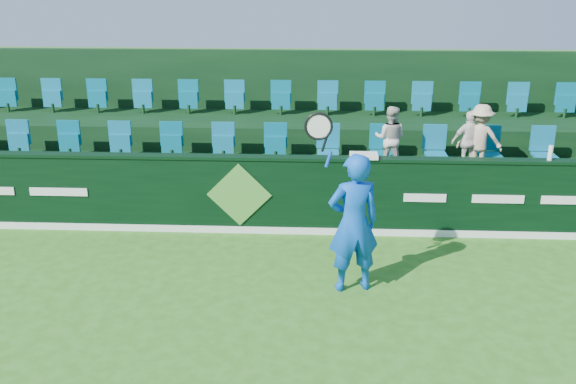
# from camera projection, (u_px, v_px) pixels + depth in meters

# --- Properties ---
(ground) EXTENTS (60.00, 60.00, 0.00)m
(ground) POSITION_uv_depth(u_px,v_px,m) (200.00, 366.00, 7.35)
(ground) COLOR #296618
(ground) RESTS_ON ground
(sponsor_hoarding) EXTENTS (16.00, 0.25, 1.35)m
(sponsor_hoarding) POSITION_uv_depth(u_px,v_px,m) (240.00, 194.00, 10.89)
(sponsor_hoarding) COLOR black
(sponsor_hoarding) RESTS_ON ground
(stand_tier_front) EXTENTS (16.00, 2.00, 0.80)m
(stand_tier_front) POSITION_uv_depth(u_px,v_px,m) (247.00, 188.00, 12.02)
(stand_tier_front) COLOR black
(stand_tier_front) RESTS_ON ground
(stand_tier_back) EXTENTS (16.00, 1.80, 1.30)m
(stand_tier_back) POSITION_uv_depth(u_px,v_px,m) (257.00, 148.00, 13.73)
(stand_tier_back) COLOR black
(stand_tier_back) RESTS_ON ground
(stand_rear) EXTENTS (16.00, 4.10, 2.60)m
(stand_rear) POSITION_uv_depth(u_px,v_px,m) (258.00, 118.00, 13.96)
(stand_rear) COLOR black
(stand_rear) RESTS_ON ground
(seat_row_front) EXTENTS (13.50, 0.50, 0.60)m
(seat_row_front) POSITION_uv_depth(u_px,v_px,m) (249.00, 146.00, 12.17)
(seat_row_front) COLOR #106D8F
(seat_row_front) RESTS_ON stand_tier_front
(seat_row_back) EXTENTS (13.50, 0.50, 0.60)m
(seat_row_back) POSITION_uv_depth(u_px,v_px,m) (257.00, 101.00, 13.69)
(seat_row_back) COLOR #106D8F
(seat_row_back) RESTS_ON stand_tier_back
(tennis_player) EXTENTS (1.15, 0.64, 2.61)m
(tennis_player) POSITION_uv_depth(u_px,v_px,m) (353.00, 222.00, 8.81)
(tennis_player) COLOR blue
(tennis_player) RESTS_ON ground
(spectator_left) EXTENTS (0.66, 0.57, 1.18)m
(spectator_left) POSITION_uv_depth(u_px,v_px,m) (390.00, 138.00, 11.59)
(spectator_left) COLOR beige
(spectator_left) RESTS_ON stand_tier_front
(spectator_middle) EXTENTS (0.68, 0.37, 1.10)m
(spectator_middle) POSITION_uv_depth(u_px,v_px,m) (469.00, 141.00, 11.54)
(spectator_middle) COLOR white
(spectator_middle) RESTS_ON stand_tier_front
(spectator_right) EXTENTS (0.89, 0.65, 1.23)m
(spectator_right) POSITION_uv_depth(u_px,v_px,m) (480.00, 138.00, 11.51)
(spectator_right) COLOR tan
(spectator_right) RESTS_ON stand_tier_front
(towel) EXTENTS (0.46, 0.30, 0.07)m
(towel) POSITION_uv_depth(u_px,v_px,m) (364.00, 156.00, 10.56)
(towel) COLOR white
(towel) RESTS_ON sponsor_hoarding
(drinks_bottle) EXTENTS (0.08, 0.08, 0.24)m
(drinks_bottle) POSITION_uv_depth(u_px,v_px,m) (550.00, 153.00, 10.40)
(drinks_bottle) COLOR white
(drinks_bottle) RESTS_ON sponsor_hoarding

